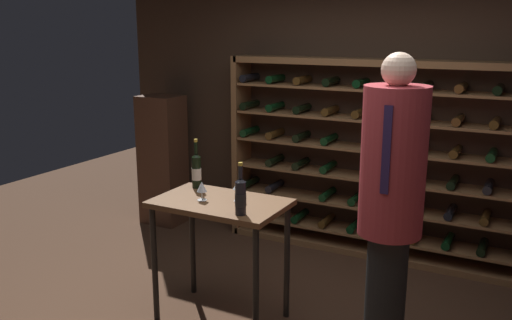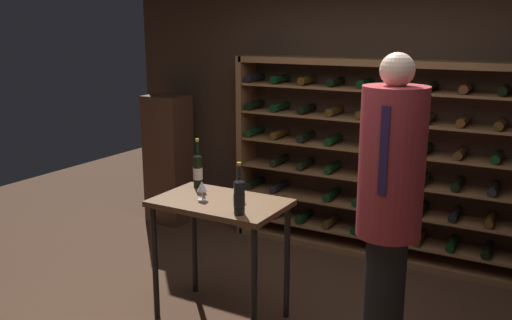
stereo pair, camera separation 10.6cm
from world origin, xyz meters
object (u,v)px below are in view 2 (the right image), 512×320
(person_bystander_dark_jacket, at_px, (390,197))
(wine_glass_stemmed_center, at_px, (202,187))
(display_cabinet, at_px, (169,160))
(wine_bottle_amber_reserve, at_px, (239,196))
(wine_rack, at_px, (379,161))
(wine_glass_stemmed_right, at_px, (238,186))
(tasting_table, at_px, (220,217))
(wine_bottle_black_capsule, at_px, (198,170))

(person_bystander_dark_jacket, bearing_deg, wine_glass_stemmed_center, -172.19)
(display_cabinet, height_order, wine_bottle_amber_reserve, display_cabinet)
(wine_bottle_amber_reserve, bearing_deg, wine_rack, 79.51)
(display_cabinet, bearing_deg, wine_rack, 4.89)
(wine_glass_stemmed_right, bearing_deg, tasting_table, -157.88)
(wine_rack, relative_size, display_cabinet, 2.02)
(wine_bottle_black_capsule, xyz_separation_m, wine_glass_stemmed_center, (0.22, -0.25, -0.04))
(wine_rack, height_order, wine_bottle_black_capsule, wine_rack)
(tasting_table, distance_m, person_bystander_dark_jacket, 1.25)
(person_bystander_dark_jacket, height_order, wine_bottle_black_capsule, person_bystander_dark_jacket)
(person_bystander_dark_jacket, relative_size, wine_bottle_amber_reserve, 5.60)
(wine_bottle_amber_reserve, relative_size, wine_glass_stemmed_center, 2.56)
(person_bystander_dark_jacket, bearing_deg, display_cabinet, 155.26)
(wine_bottle_amber_reserve, relative_size, wine_glass_stemmed_right, 2.38)
(wine_rack, relative_size, tasting_table, 3.05)
(wine_rack, relative_size, wine_glass_stemmed_center, 20.64)
(tasting_table, distance_m, wine_glass_stemmed_center, 0.26)
(display_cabinet, xyz_separation_m, wine_bottle_amber_reserve, (1.96, -1.71, 0.34))
(wine_glass_stemmed_right, bearing_deg, wine_glass_stemmed_center, -156.54)
(tasting_table, distance_m, wine_bottle_amber_reserve, 0.42)
(wine_rack, xyz_separation_m, wine_glass_stemmed_right, (-0.51, -1.67, 0.11))
(wine_bottle_black_capsule, xyz_separation_m, wine_glass_stemmed_right, (0.46, -0.15, -0.03))
(tasting_table, relative_size, wine_bottle_amber_reserve, 2.65)
(wine_bottle_black_capsule, bearing_deg, person_bystander_dark_jacket, -4.22)
(wine_rack, bearing_deg, wine_bottle_amber_reserve, -100.49)
(display_cabinet, relative_size, wine_bottle_black_capsule, 3.70)
(person_bystander_dark_jacket, height_order, wine_bottle_amber_reserve, person_bystander_dark_jacket)
(tasting_table, distance_m, display_cabinet, 2.26)
(wine_rack, xyz_separation_m, person_bystander_dark_jacket, (0.57, -1.63, 0.19))
(wine_bottle_black_capsule, bearing_deg, wine_rack, 57.48)
(wine_glass_stemmed_right, bearing_deg, wine_bottle_amber_reserve, -57.46)
(wine_rack, bearing_deg, wine_glass_stemmed_right, -106.97)
(wine_rack, bearing_deg, tasting_table, -110.23)
(wine_glass_stemmed_right, bearing_deg, wine_rack, 73.03)
(tasting_table, height_order, display_cabinet, display_cabinet)
(wine_bottle_black_capsule, height_order, wine_glass_stemmed_center, wine_bottle_black_capsule)
(tasting_table, height_order, wine_bottle_black_capsule, wine_bottle_black_capsule)
(display_cabinet, height_order, wine_glass_stemmed_center, display_cabinet)
(wine_rack, relative_size, person_bystander_dark_jacket, 1.44)
(tasting_table, xyz_separation_m, wine_glass_stemmed_right, (0.12, 0.05, 0.24))
(wine_rack, distance_m, display_cabinet, 2.33)
(tasting_table, relative_size, wine_glass_stemmed_center, 6.77)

